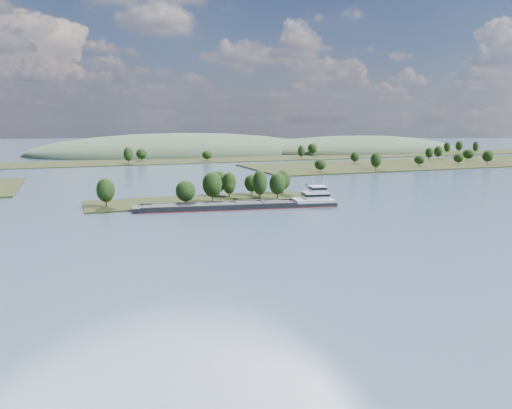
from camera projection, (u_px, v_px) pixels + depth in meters
name	position (u px, v px, depth m)	size (l,w,h in m)	color
ground	(246.00, 228.00, 166.80)	(1800.00, 1800.00, 0.00)	#334258
tree_island	(215.00, 191.00, 222.30)	(100.00, 31.07, 14.60)	black
right_bank	(438.00, 163.00, 412.34)	(320.00, 90.00, 14.16)	black
back_shoreline	(147.00, 161.00, 427.77)	(900.00, 60.00, 14.83)	black
hill_east	(357.00, 151.00, 579.65)	(260.00, 140.00, 36.00)	#374B33
hill_west	(182.00, 153.00, 538.51)	(320.00, 160.00, 44.00)	#374B33
cargo_barge	(251.00, 204.00, 205.62)	(84.14, 22.57, 11.31)	black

